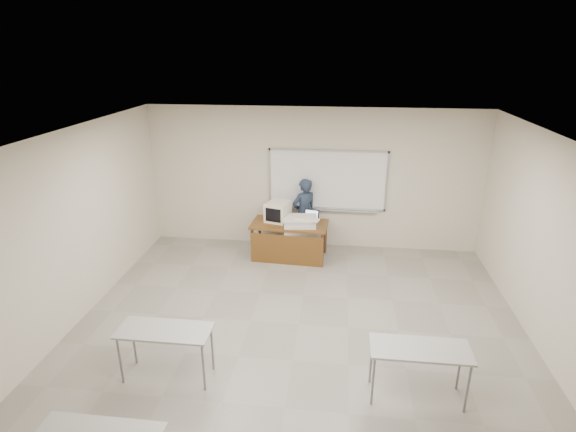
# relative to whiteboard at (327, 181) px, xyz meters

# --- Properties ---
(floor) EXTENTS (7.00, 8.00, 0.01)m
(floor) POSITION_rel_whiteboard_xyz_m (-0.30, -3.97, -1.49)
(floor) COLOR gray
(floor) RESTS_ON ground
(whiteboard) EXTENTS (2.48, 0.10, 1.31)m
(whiteboard) POSITION_rel_whiteboard_xyz_m (0.00, 0.00, 0.00)
(whiteboard) COLOR white
(whiteboard) RESTS_ON floor
(student_desks) EXTENTS (4.40, 2.20, 0.73)m
(student_desks) POSITION_rel_whiteboard_xyz_m (-0.30, -5.32, -0.81)
(student_desks) COLOR #9B9C97
(student_desks) RESTS_ON floor
(instructor_desk) EXTENTS (1.54, 0.77, 0.75)m
(instructor_desk) POSITION_rel_whiteboard_xyz_m (-0.72, -0.78, -0.92)
(instructor_desk) COLOR brown
(instructor_desk) RESTS_ON floor
(podium) EXTENTS (0.66, 0.49, 0.93)m
(podium) POSITION_rel_whiteboard_xyz_m (-0.50, -0.77, -1.01)
(podium) COLOR silver
(podium) RESTS_ON floor
(crt_monitor) EXTENTS (0.44, 0.48, 0.41)m
(crt_monitor) POSITION_rel_whiteboard_xyz_m (-0.97, -0.54, -0.53)
(crt_monitor) COLOR beige
(crt_monitor) RESTS_ON instructor_desk
(laptop) EXTENTS (0.31, 0.29, 0.23)m
(laptop) POSITION_rel_whiteboard_xyz_m (-0.32, -0.51, -0.67)
(laptop) COLOR black
(laptop) RESTS_ON instructor_desk
(mouse) EXTENTS (0.13, 0.10, 0.04)m
(mouse) POSITION_rel_whiteboard_xyz_m (-0.52, -0.62, -0.71)
(mouse) COLOR #B4B5BD
(mouse) RESTS_ON instructor_desk
(keyboard) EXTENTS (0.51, 0.28, 0.03)m
(keyboard) POSITION_rel_whiteboard_xyz_m (-0.35, -0.89, -0.54)
(keyboard) COLOR beige
(keyboard) RESTS_ON podium
(presenter) EXTENTS (0.68, 0.63, 1.55)m
(presenter) POSITION_rel_whiteboard_xyz_m (-0.47, -0.13, -0.71)
(presenter) COLOR black
(presenter) RESTS_ON floor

